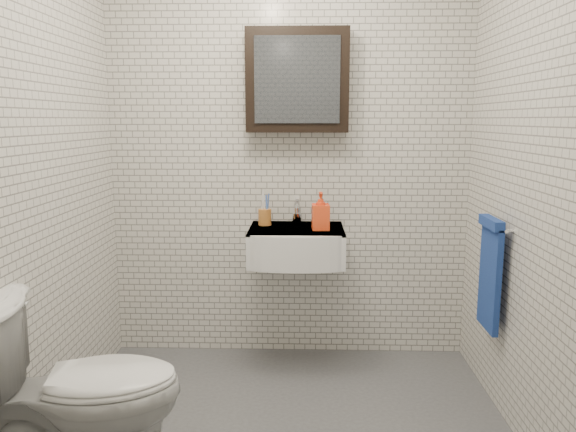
{
  "coord_description": "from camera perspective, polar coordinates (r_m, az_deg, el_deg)",
  "views": [
    {
      "loc": [
        0.1,
        -2.44,
        1.48
      ],
      "look_at": [
        0.01,
        0.45,
        0.98
      ],
      "focal_mm": 35.0,
      "sensor_mm": 36.0,
      "label": 1
    }
  ],
  "objects": [
    {
      "name": "toilet",
      "position": [
        2.48,
        -20.54,
        -16.33
      ],
      "size": [
        0.87,
        0.6,
        0.82
      ],
      "primitive_type": "imported",
      "rotation": [
        0.0,
        0.0,
        1.76
      ],
      "color": "white",
      "rests_on": "ground"
    },
    {
      "name": "towel_rail",
      "position": [
        3.04,
        19.87,
        -5.1
      ],
      "size": [
        0.09,
        0.3,
        0.58
      ],
      "color": "silver",
      "rests_on": "room_shell"
    },
    {
      "name": "toothbrush_cup",
      "position": [
        3.37,
        -2.37,
        -0.02
      ],
      "size": [
        0.1,
        0.1,
        0.21
      ],
      "rotation": [
        0.0,
        0.0,
        0.33
      ],
      "color": "#B46D2D",
      "rests_on": "washbasin"
    },
    {
      "name": "washbasin",
      "position": [
        3.26,
        0.85,
        -2.97
      ],
      "size": [
        0.55,
        0.5,
        0.2
      ],
      "color": "white",
      "rests_on": "room_shell"
    },
    {
      "name": "room_shell",
      "position": [
        2.45,
        -0.58,
        9.56
      ],
      "size": [
        2.22,
        2.02,
        2.51
      ],
      "color": "silver",
      "rests_on": "ground"
    },
    {
      "name": "mirror_cabinet",
      "position": [
        3.38,
        0.95,
        13.58
      ],
      "size": [
        0.6,
        0.15,
        0.6
      ],
      "color": "black",
      "rests_on": "room_shell"
    },
    {
      "name": "soap_bottle",
      "position": [
        3.22,
        3.33,
        0.51
      ],
      "size": [
        0.1,
        0.11,
        0.22
      ],
      "primitive_type": "imported",
      "rotation": [
        0.0,
        0.0,
        0.06
      ],
      "color": "orange",
      "rests_on": "washbasin"
    },
    {
      "name": "faucet",
      "position": [
        3.42,
        0.91,
        0.39
      ],
      "size": [
        0.06,
        0.2,
        0.15
      ],
      "color": "silver",
      "rests_on": "washbasin"
    }
  ]
}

